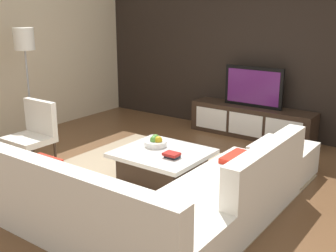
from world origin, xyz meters
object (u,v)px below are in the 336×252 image
object	(u,v)px
television	(253,87)
book_stack	(172,155)
sectional_couch	(156,202)
ottoman	(283,160)
coffee_table	(162,165)
accent_chair_near	(34,130)
fruit_bowl	(156,142)
media_console	(251,122)
floor_lamp	(25,48)

from	to	relation	value
television	book_stack	bearing A→B (deg)	-87.14
sectional_couch	ottoman	size ratio (longest dim) A/B	3.48
ottoman	book_stack	world-z (taller)	book_stack
coffee_table	book_stack	xyz separation A→B (m)	(0.22, -0.11, 0.21)
book_stack	accent_chair_near	bearing A→B (deg)	-166.54
ottoman	fruit_bowl	size ratio (longest dim) A/B	2.50
coffee_table	ottoman	size ratio (longest dim) A/B	1.49
fruit_bowl	ottoman	bearing A→B (deg)	36.03
media_console	fruit_bowl	bearing A→B (deg)	-97.25
sectional_couch	book_stack	world-z (taller)	sectional_couch
media_console	floor_lamp	world-z (taller)	floor_lamp
media_console	sectional_couch	world-z (taller)	sectional_couch
accent_chair_near	coffee_table	bearing A→B (deg)	7.59
television	fruit_bowl	world-z (taller)	television
media_console	ottoman	world-z (taller)	media_console
fruit_bowl	book_stack	xyz separation A→B (m)	(0.40, -0.22, -0.02)
sectional_couch	floor_lamp	bearing A→B (deg)	163.37
television	sectional_couch	distance (m)	3.33
sectional_couch	book_stack	size ratio (longest dim) A/B	13.67
accent_chair_near	fruit_bowl	xyz separation A→B (m)	(1.50, 0.67, -0.06)
media_console	coffee_table	distance (m)	2.30
television	coffee_table	bearing A→B (deg)	-92.49
ottoman	fruit_bowl	distance (m)	1.62
coffee_table	floor_lamp	world-z (taller)	floor_lamp
television	book_stack	world-z (taller)	television
sectional_couch	book_stack	xyz separation A→B (m)	(-0.40, 0.83, 0.14)
television	accent_chair_near	size ratio (longest dim) A/B	1.12
accent_chair_near	ottoman	bearing A→B (deg)	18.85
fruit_bowl	coffee_table	bearing A→B (deg)	-29.67
coffee_table	ottoman	world-z (taller)	ottoman
television	floor_lamp	world-z (taller)	floor_lamp
book_stack	television	bearing A→B (deg)	92.86
sectional_couch	accent_chair_near	distance (m)	2.34
sectional_couch	floor_lamp	size ratio (longest dim) A/B	1.39
coffee_table	accent_chair_near	xyz separation A→B (m)	(-1.68, -0.57, 0.29)
fruit_bowl	book_stack	size ratio (longest dim) A/B	1.57
television	ottoman	world-z (taller)	television
fruit_bowl	book_stack	bearing A→B (deg)	-28.43
media_console	floor_lamp	size ratio (longest dim) A/B	1.16
television	fruit_bowl	size ratio (longest dim) A/B	3.48
floor_lamp	television	bearing A→B (deg)	41.31
coffee_table	book_stack	size ratio (longest dim) A/B	5.86
media_console	accent_chair_near	xyz separation A→B (m)	(-1.78, -2.87, 0.24)
television	coffee_table	distance (m)	2.38
television	book_stack	distance (m)	2.45
sectional_couch	floor_lamp	xyz separation A→B (m)	(-3.14, 0.94, 1.20)
television	accent_chair_near	world-z (taller)	television
sectional_couch	accent_chair_near	xyz separation A→B (m)	(-2.31, 0.37, 0.22)
coffee_table	book_stack	distance (m)	0.33
accent_chair_near	floor_lamp	distance (m)	1.41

